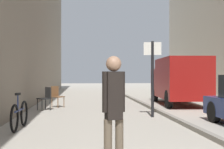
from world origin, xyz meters
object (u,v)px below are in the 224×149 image
at_px(delivery_van, 179,80).
at_px(cafe_chair_by_doorway, 46,97).
at_px(pedestrian_mid_block, 111,82).
at_px(bicycle_leaning, 20,115).
at_px(cafe_chair_near_window, 57,95).
at_px(street_sign_post, 153,72).
at_px(pedestrian_main_foreground, 114,106).

height_order(delivery_van, cafe_chair_by_doorway, delivery_van).
xyz_separation_m(pedestrian_mid_block, bicycle_leaning, (-3.72, -13.98, -0.55)).
bearing_deg(cafe_chair_by_doorway, cafe_chair_near_window, -54.03).
distance_m(pedestrian_mid_block, street_sign_post, 11.95).
height_order(pedestrian_main_foreground, cafe_chair_by_doorway, pedestrian_main_foreground).
bearing_deg(cafe_chair_by_doorway, bicycle_leaning, 141.99).
bearing_deg(cafe_chair_near_window, pedestrian_mid_block, -159.96).
xyz_separation_m(delivery_van, bicycle_leaning, (-6.35, -6.45, -0.83)).
height_order(street_sign_post, bicycle_leaning, street_sign_post).
bearing_deg(pedestrian_mid_block, pedestrian_main_foreground, -109.43).
distance_m(pedestrian_main_foreground, delivery_van, 11.33).
height_order(pedestrian_main_foreground, pedestrian_mid_block, pedestrian_main_foreground).
xyz_separation_m(pedestrian_mid_block, delivery_van, (2.62, -7.52, 0.28)).
distance_m(street_sign_post, cafe_chair_by_doorway, 4.78).
xyz_separation_m(pedestrian_mid_block, cafe_chair_near_window, (-3.21, -8.26, -0.39)).
relative_size(delivery_van, cafe_chair_by_doorway, 5.61).
height_order(delivery_van, bicycle_leaning, delivery_van).
relative_size(street_sign_post, bicycle_leaning, 1.47).
relative_size(pedestrian_main_foreground, street_sign_post, 0.66).
bearing_deg(cafe_chair_near_window, cafe_chair_by_doorway, 23.33).
height_order(pedestrian_main_foreground, cafe_chair_near_window, pedestrian_main_foreground).
relative_size(pedestrian_mid_block, cafe_chair_by_doorway, 1.72).
height_order(street_sign_post, cafe_chair_by_doorway, street_sign_post).
height_order(bicycle_leaning, cafe_chair_by_doorway, bicycle_leaning).
bearing_deg(pedestrian_main_foreground, street_sign_post, -119.66).
bearing_deg(street_sign_post, pedestrian_main_foreground, 85.92).
distance_m(delivery_van, bicycle_leaning, 9.09).
xyz_separation_m(pedestrian_mid_block, street_sign_post, (0.34, -11.92, 0.61)).
relative_size(pedestrian_mid_block, street_sign_post, 0.62).
height_order(pedestrian_main_foreground, bicycle_leaning, pedestrian_main_foreground).
bearing_deg(bicycle_leaning, cafe_chair_near_window, 87.44).
xyz_separation_m(pedestrian_main_foreground, street_sign_post, (1.94, 6.11, 0.55)).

